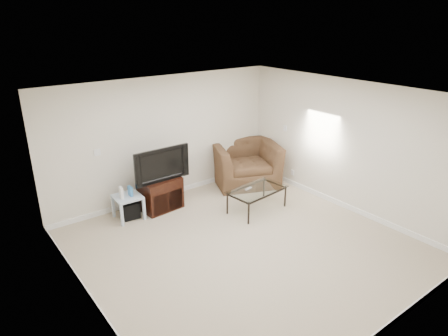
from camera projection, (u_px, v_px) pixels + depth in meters
floor at (244, 246)px, 6.59m from camera, size 5.00×5.00×0.00m
ceiling at (247, 95)px, 5.69m from camera, size 5.00×5.00×0.00m
wall_back at (165, 139)px, 8.00m from camera, size 5.00×0.02×2.50m
wall_left at (84, 224)px, 4.73m from camera, size 0.02×5.00×2.50m
wall_right at (346, 146)px, 7.55m from camera, size 0.02×5.00×2.50m
plate_back at (97, 152)px, 7.20m from camera, size 0.12×0.02×0.12m
plate_right_switch at (285, 128)px, 8.74m from camera, size 0.02×0.09×0.13m
plate_right_outlet at (292, 172)px, 8.85m from camera, size 0.02×0.08×0.12m
tv_stand at (160, 194)px, 7.77m from camera, size 0.80×0.59×0.63m
dvd_player at (161, 184)px, 7.66m from camera, size 0.42×0.31×0.06m
television at (159, 163)px, 7.52m from camera, size 1.05×0.22×0.65m
side_table at (128, 207)px, 7.42m from camera, size 0.49×0.49×0.46m
subwoofer at (130, 210)px, 7.47m from camera, size 0.34×0.34×0.31m
game_console at (121, 193)px, 7.22m from camera, size 0.07×0.16×0.21m
game_case at (130, 191)px, 7.32m from camera, size 0.05×0.13×0.18m
recliner at (245, 157)px, 8.88m from camera, size 1.66×1.39×1.23m
coffee_table at (257, 200)px, 7.74m from camera, size 1.19×0.75×0.44m
remote at (248, 189)px, 7.66m from camera, size 0.18×0.09×0.02m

